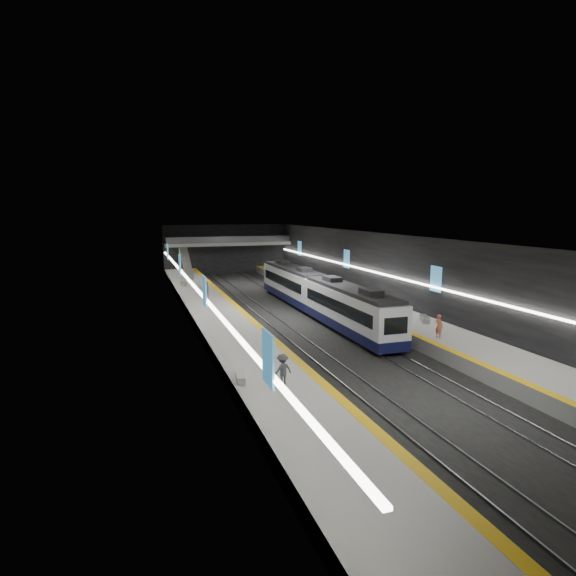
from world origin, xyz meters
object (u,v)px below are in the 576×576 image
object	(u,v)px
bench_right_far	(299,270)
passenger_right_a	(439,326)
train	(317,293)
escalator	(186,263)
bench_left_far	(183,284)
passenger_left_a	(207,289)
bench_right_near	(425,319)
bench_left_near	(240,377)
passenger_left_b	(282,370)

from	to	relation	value
bench_right_far	passenger_right_a	distance (m)	39.52
train	escalator	xyz separation A→B (m)	(-10.00, 25.04, 0.70)
escalator	bench_left_far	world-z (taller)	escalator
bench_left_far	passenger_left_a	distance (m)	8.65
bench_right_near	escalator	bearing A→B (deg)	138.27
train	bench_left_near	world-z (taller)	train
bench_left_near	train	bearing A→B (deg)	64.37
passenger_right_a	passenger_left_b	bearing A→B (deg)	100.04
bench_left_near	bench_right_near	size ratio (longest dim) A/B	0.86
bench_left_near	passenger_right_a	distance (m)	16.49
bench_left_far	passenger_left_b	bearing A→B (deg)	-89.12
bench_left_near	bench_right_far	distance (m)	47.55
bench_left_far	passenger_right_a	distance (m)	34.76
passenger_left_a	passenger_left_b	xyz separation A→B (m)	(-0.36, -28.48, 0.11)
train	passenger_right_a	world-z (taller)	train
passenger_left_a	bench_left_near	bearing A→B (deg)	-19.67
bench_right_far	passenger_left_a	xyz separation A→B (m)	(-16.66, -16.65, 0.56)
passenger_right_a	escalator	bearing A→B (deg)	7.06
bench_right_far	passenger_right_a	world-z (taller)	passenger_right_a
bench_left_far	passenger_left_a	size ratio (longest dim) A/B	1.32
escalator	passenger_right_a	world-z (taller)	escalator
bench_right_near	train	bearing A→B (deg)	145.42
escalator	passenger_right_a	distance (m)	41.94
escalator	bench_left_near	bearing A→B (deg)	-92.62
train	bench_right_far	distance (m)	25.88
escalator	bench_left_near	xyz separation A→B (m)	(-2.00, -43.74, -1.70)
escalator	bench_right_near	world-z (taller)	escalator
bench_right_near	passenger_left_a	size ratio (longest dim) A/B	1.23
passenger_left_b	bench_right_far	bearing A→B (deg)	-127.37
train	bench_right_near	xyz separation A→B (m)	(6.01, -9.64, -0.96)
passenger_right_a	bench_left_far	bearing A→B (deg)	13.77
escalator	bench_right_far	world-z (taller)	escalator
train	escalator	world-z (taller)	escalator
bench_left_near	passenger_left_b	size ratio (longest dim) A/B	0.92
bench_right_far	passenger_right_a	xyz separation A→B (m)	(-3.07, -39.40, 0.68)
train	passenger_left_a	bearing A→B (deg)	139.52
bench_right_near	bench_left_near	bearing A→B (deg)	-129.81
bench_right_near	passenger_right_a	world-z (taller)	passenger_right_a
bench_left_far	passenger_right_a	world-z (taller)	passenger_right_a
passenger_right_a	train	bearing A→B (deg)	2.82
train	bench_left_near	bearing A→B (deg)	-122.70
escalator	bench_right_near	size ratio (longest dim) A/B	4.21
bench_left_far	passenger_left_b	xyz separation A→B (m)	(1.35, -36.94, 0.63)
bench_right_near	passenger_left_a	world-z (taller)	passenger_left_a
escalator	passenger_left_a	xyz separation A→B (m)	(0.34, -16.80, -1.13)
bench_right_near	passenger_left_b	size ratio (longest dim) A/B	1.07
passenger_left_b	bench_left_far	bearing A→B (deg)	-104.63
passenger_left_a	escalator	bearing A→B (deg)	166.48
bench_right_far	train	bearing A→B (deg)	-109.34
escalator	passenger_left_b	xyz separation A→B (m)	(-0.01, -45.29, -1.02)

